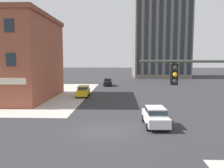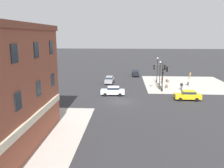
% 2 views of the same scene
% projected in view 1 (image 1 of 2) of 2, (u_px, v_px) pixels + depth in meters
% --- Properties ---
extents(ground_plane, '(320.00, 320.00, 0.00)m').
position_uv_depth(ground_plane, '(105.00, 131.00, 18.20)').
color(ground_plane, '#2D2D30').
extents(car_main_southbound_far, '(2.00, 4.45, 1.68)m').
position_uv_depth(car_main_southbound_far, '(155.00, 116.00, 19.61)').
color(car_main_southbound_far, silver).
rests_on(car_main_southbound_far, ground).
extents(car_cross_eastbound, '(2.17, 4.53, 1.68)m').
position_uv_depth(car_cross_eastbound, '(108.00, 82.00, 50.92)').
color(car_cross_eastbound, black).
rests_on(car_cross_eastbound, ground).
extents(car_parked_curb, '(2.01, 4.46, 1.68)m').
position_uv_depth(car_parked_curb, '(83.00, 91.00, 35.71)').
color(car_parked_curb, gold).
rests_on(car_parked_curb, ground).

